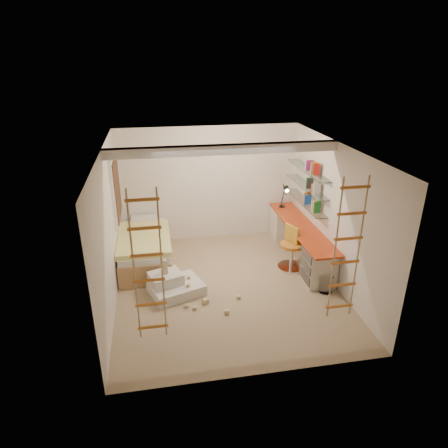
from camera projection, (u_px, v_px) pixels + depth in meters
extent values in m
plane|color=tan|center=(227.00, 287.00, 7.45)|extent=(4.50, 4.50, 0.00)
cube|color=white|center=(224.00, 149.00, 6.73)|extent=(4.00, 0.18, 0.16)
cube|color=white|center=(115.00, 189.00, 7.87)|extent=(0.06, 1.15, 1.35)
cube|color=#4C2D1E|center=(117.00, 189.00, 7.88)|extent=(0.02, 1.00, 1.20)
cylinder|color=white|center=(326.00, 284.00, 7.25)|extent=(0.25, 0.25, 0.31)
cube|color=#C23B16|center=(302.00, 227.00, 8.19)|extent=(0.55, 2.80, 0.04)
cube|color=beige|center=(284.00, 223.00, 9.34)|extent=(0.52, 0.55, 0.71)
cube|color=beige|center=(319.00, 266.00, 7.44)|extent=(0.52, 0.55, 0.71)
cube|color=#4C4742|center=(306.00, 256.00, 7.29)|extent=(0.02, 0.50, 0.18)
cube|color=#4C4742|center=(306.00, 266.00, 7.38)|extent=(0.02, 0.50, 0.18)
cube|color=#4C4742|center=(305.00, 276.00, 7.47)|extent=(0.02, 0.50, 0.18)
cube|color=white|center=(305.00, 202.00, 8.32)|extent=(0.25, 1.80, 0.01)
cube|color=white|center=(306.00, 186.00, 8.18)|extent=(0.25, 1.80, 0.01)
cube|color=white|center=(308.00, 170.00, 8.05)|extent=(0.25, 1.80, 0.01)
cube|color=#AD7F51|center=(146.00, 253.00, 8.23)|extent=(1.00, 2.00, 0.45)
cube|color=white|center=(144.00, 240.00, 8.12)|extent=(0.95, 1.95, 0.12)
cube|color=yellow|center=(144.00, 238.00, 7.94)|extent=(1.02, 1.60, 0.10)
cube|color=white|center=(144.00, 220.00, 8.80)|extent=(0.55, 0.35, 0.12)
cylinder|color=black|center=(282.00, 206.00, 9.21)|extent=(0.14, 0.14, 0.02)
cylinder|color=black|center=(283.00, 198.00, 9.14)|extent=(0.02, 0.15, 0.36)
cylinder|color=black|center=(285.00, 189.00, 8.95)|extent=(0.02, 0.27, 0.20)
cone|color=black|center=(287.00, 189.00, 8.82)|extent=(0.12, 0.14, 0.15)
cylinder|color=#FFEABF|center=(287.00, 191.00, 8.80)|extent=(0.08, 0.04, 0.08)
cylinder|color=#BD7024|center=(292.00, 245.00, 7.88)|extent=(0.62, 0.62, 0.07)
cube|color=#B48722|center=(292.00, 234.00, 7.86)|extent=(0.18, 0.35, 0.34)
cylinder|color=silver|center=(292.00, 256.00, 7.97)|extent=(0.07, 0.07, 0.47)
cylinder|color=silver|center=(291.00, 267.00, 8.07)|extent=(0.71, 0.71, 0.06)
cube|color=silver|center=(176.00, 288.00, 7.22)|extent=(1.08, 0.96, 0.20)
cube|color=silver|center=(166.00, 278.00, 7.15)|extent=(0.67, 0.61, 0.20)
cube|color=#CCB284|center=(165.00, 271.00, 7.10)|extent=(0.10, 0.10, 0.08)
cube|color=#CCB284|center=(165.00, 268.00, 7.07)|extent=(0.09, 0.09, 0.07)
cube|color=#CCB284|center=(165.00, 263.00, 7.03)|extent=(0.08, 0.08, 0.12)
cube|color=#CCB284|center=(188.00, 285.00, 7.07)|extent=(0.06, 0.06, 0.06)
cube|color=#CCB284|center=(189.00, 277.00, 7.31)|extent=(0.06, 0.06, 0.06)
cube|color=#CCB284|center=(163.00, 289.00, 6.97)|extent=(0.06, 0.06, 0.06)
cube|color=#CCB284|center=(206.00, 302.00, 6.94)|extent=(0.07, 0.07, 0.07)
cube|color=#CCB284|center=(227.00, 312.00, 6.66)|extent=(0.07, 0.07, 0.07)
cube|color=#CCB284|center=(195.00, 308.00, 6.77)|extent=(0.07, 0.07, 0.07)
cube|color=#CCB284|center=(239.00, 297.00, 7.07)|extent=(0.07, 0.07, 0.07)
cube|color=#CCB284|center=(187.00, 306.00, 6.83)|extent=(0.07, 0.07, 0.07)
cube|color=#1E722D|center=(305.00, 197.00, 8.28)|extent=(0.14, 0.46, 0.22)
cube|color=yellow|center=(307.00, 181.00, 8.14)|extent=(0.14, 0.46, 0.22)
cube|color=#8C1E7F|center=(308.00, 164.00, 8.00)|extent=(0.14, 0.46, 0.22)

